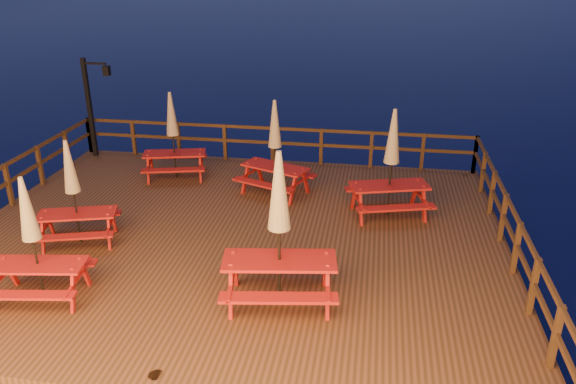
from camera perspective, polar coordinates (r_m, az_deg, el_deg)
name	(u,v)px	position (r m, az deg, el deg)	size (l,w,h in m)	color
ground	(233,250)	(12.84, -5.57, -5.92)	(500.00, 500.00, 0.00)	black
deck	(233,243)	(12.75, -5.60, -5.13)	(12.00, 10.00, 0.40)	#422A15
deck_piles	(234,262)	(12.99, -5.52, -7.08)	(11.44, 9.44, 1.40)	#392312
railing	(249,174)	(13.91, -3.94, 1.79)	(11.80, 9.75, 1.10)	#392312
lamp_post	(93,99)	(17.98, -19.18, 8.93)	(0.85, 0.18, 3.00)	black
picnic_table_0	(279,227)	(9.61, -0.90, -3.60)	(2.22, 1.92, 2.86)	#9B1C0E
picnic_table_1	(275,146)	(14.30, -1.33, 4.69)	(2.14, 1.97, 2.48)	#9B1C0E
picnic_table_2	(173,134)	(15.70, -11.62, 5.77)	(1.98, 1.76, 2.42)	#9B1C0E
picnic_table_3	(73,191)	(12.62, -21.00, 0.10)	(1.94, 1.74, 2.32)	#9B1C0E
picnic_table_4	(391,162)	(13.22, 10.45, 3.04)	(2.17, 1.95, 2.61)	#9B1C0E
picnic_table_5	(32,238)	(10.78, -24.55, -4.25)	(1.84, 1.59, 2.37)	#9B1C0E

